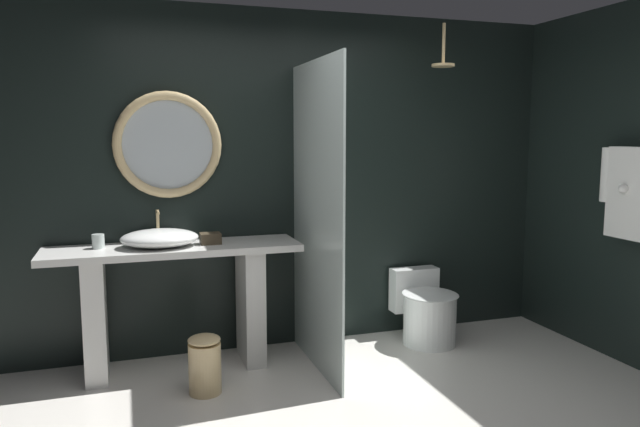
# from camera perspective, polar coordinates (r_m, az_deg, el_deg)

# --- Properties ---
(back_wall_panel) EXTENTS (4.80, 0.10, 2.60)m
(back_wall_panel) POSITION_cam_1_polar(r_m,az_deg,el_deg) (4.69, -4.27, 3.10)
(back_wall_panel) COLOR black
(back_wall_panel) RESTS_ON ground_plane
(side_wall_right) EXTENTS (0.10, 2.47, 2.60)m
(side_wall_right) POSITION_cam_1_polar(r_m,az_deg,el_deg) (4.87, 27.40, 2.44)
(side_wall_right) COLOR black
(side_wall_right) RESTS_ON ground_plane
(vanity_counter) EXTENTS (1.75, 0.50, 0.89)m
(vanity_counter) POSITION_cam_1_polar(r_m,az_deg,el_deg) (4.38, -13.62, -7.38)
(vanity_counter) COLOR silver
(vanity_counter) RESTS_ON ground_plane
(vessel_sink) EXTENTS (0.53, 0.43, 0.24)m
(vessel_sink) POSITION_cam_1_polar(r_m,az_deg,el_deg) (4.28, -15.02, -2.26)
(vessel_sink) COLOR white
(vessel_sink) RESTS_ON vanity_counter
(tumbler_cup) EXTENTS (0.08, 0.08, 0.10)m
(tumbler_cup) POSITION_cam_1_polar(r_m,az_deg,el_deg) (4.34, -20.38, -2.50)
(tumbler_cup) COLOR silver
(tumbler_cup) RESTS_ON vanity_counter
(tissue_box) EXTENTS (0.14, 0.13, 0.08)m
(tissue_box) POSITION_cam_1_polar(r_m,az_deg,el_deg) (4.32, -10.39, -2.35)
(tissue_box) COLOR #3D3323
(tissue_box) RESTS_ON vanity_counter
(round_wall_mirror) EXTENTS (0.77, 0.07, 0.77)m
(round_wall_mirror) POSITION_cam_1_polar(r_m,az_deg,el_deg) (4.46, -14.27, 6.35)
(round_wall_mirror) COLOR #D6B77F
(shower_glass_panel) EXTENTS (0.02, 1.10, 2.17)m
(shower_glass_panel) POSITION_cam_1_polar(r_m,az_deg,el_deg) (4.18, -0.34, -0.42)
(shower_glass_panel) COLOR silver
(shower_glass_panel) RESTS_ON ground_plane
(rain_shower_head) EXTENTS (0.18, 0.18, 0.32)m
(rain_shower_head) POSITION_cam_1_polar(r_m,az_deg,el_deg) (4.81, 11.65, 14.08)
(rain_shower_head) COLOR #D6B77F
(hanging_bathrobe) EXTENTS (0.20, 0.53, 0.70)m
(hanging_bathrobe) POSITION_cam_1_polar(r_m,az_deg,el_deg) (4.66, 27.58, 2.24)
(hanging_bathrobe) COLOR #D6B77F
(toilet) EXTENTS (0.44, 0.59, 0.56)m
(toilet) POSITION_cam_1_polar(r_m,az_deg,el_deg) (4.95, 10.08, -9.18)
(toilet) COLOR white
(toilet) RESTS_ON ground_plane
(waste_bin) EXTENTS (0.21, 0.21, 0.39)m
(waste_bin) POSITION_cam_1_polar(r_m,az_deg,el_deg) (4.04, -10.92, -13.88)
(waste_bin) COLOR #D6B77F
(waste_bin) RESTS_ON ground_plane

